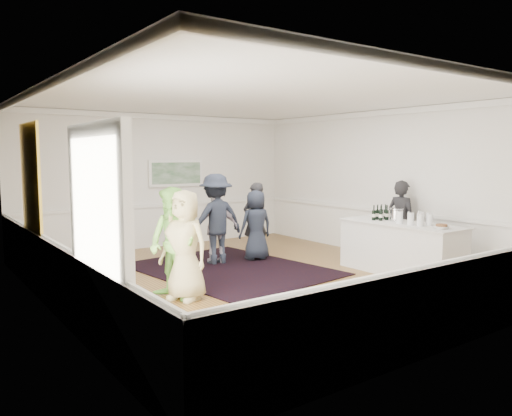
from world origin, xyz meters
TOP-DOWN VIEW (x-y plane):
  - floor at (0.00, 0.00)m, footprint 8.00×8.00m
  - ceiling at (0.00, 0.00)m, footprint 7.00×8.00m
  - wall_left at (-3.50, 0.00)m, footprint 0.02×8.00m
  - wall_right at (3.50, 0.00)m, footprint 0.02×8.00m
  - wall_back at (0.00, 4.00)m, footprint 7.00×0.02m
  - wall_front at (0.00, -4.00)m, footprint 7.00×0.02m
  - wainscoting at (0.00, 0.00)m, footprint 7.00×8.00m
  - mirror at (-3.45, 1.30)m, footprint 0.05×1.25m
  - doorway at (-3.45, -1.90)m, footprint 0.10×1.78m
  - landscape_painting at (0.40, 3.95)m, footprint 1.44×0.06m
  - area_rug at (0.01, 0.84)m, footprint 3.32×4.11m
  - serving_table at (2.43, -1.28)m, footprint 0.90×2.37m
  - bartender at (3.20, -0.66)m, footprint 0.46×0.65m
  - guest_tan at (-1.67, -0.46)m, footprint 0.85×0.98m
  - guest_green at (-1.79, -0.34)m, footprint 0.87×0.99m
  - guest_lilac at (0.06, 1.47)m, footprint 0.94×0.61m
  - guest_dark_a at (0.05, 1.48)m, footprint 1.20×0.70m
  - guest_dark_b at (1.06, 1.51)m, footprint 0.60×0.39m
  - guest_navy at (0.93, 1.31)m, footprint 0.78×0.56m
  - wine_bottles at (2.45, -0.76)m, footprint 0.38×0.23m
  - juice_pitchers at (2.40, -1.61)m, footprint 0.42×0.60m
  - ice_bucket at (2.53, -1.06)m, footprint 0.26×0.26m
  - nut_bowl at (2.36, -2.16)m, footprint 0.25×0.25m

SIDE VIEW (x-z plane):
  - floor at x=0.00m, z-range 0.00..0.00m
  - area_rug at x=0.01m, z-range 0.00..0.02m
  - serving_table at x=2.43m, z-range 0.00..0.96m
  - wainscoting at x=0.00m, z-range 0.00..1.00m
  - guest_lilac at x=0.06m, z-range 0.00..1.48m
  - guest_navy at x=0.93m, z-range 0.00..1.49m
  - guest_dark_b at x=1.06m, z-range 0.00..1.63m
  - guest_tan at x=-1.67m, z-range 0.00..1.69m
  - bartender at x=3.20m, z-range 0.00..1.71m
  - guest_green at x=-1.79m, z-range 0.00..1.73m
  - guest_dark_a at x=0.05m, z-range 0.00..1.84m
  - nut_bowl at x=2.36m, z-range 0.96..1.04m
  - ice_bucket at x=2.53m, z-range 0.95..1.20m
  - juice_pitchers at x=2.40m, z-range 0.96..1.20m
  - wine_bottles at x=2.45m, z-range 0.96..1.27m
  - doorway at x=-3.45m, z-range 0.14..2.70m
  - wall_left at x=-3.50m, z-range 0.00..3.20m
  - wall_right at x=3.50m, z-range 0.00..3.20m
  - wall_back at x=0.00m, z-range 0.00..3.20m
  - wall_front at x=0.00m, z-range 0.00..3.20m
  - landscape_painting at x=0.40m, z-range 1.45..2.11m
  - mirror at x=-3.45m, z-range 0.88..2.73m
  - ceiling at x=0.00m, z-range 3.19..3.21m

